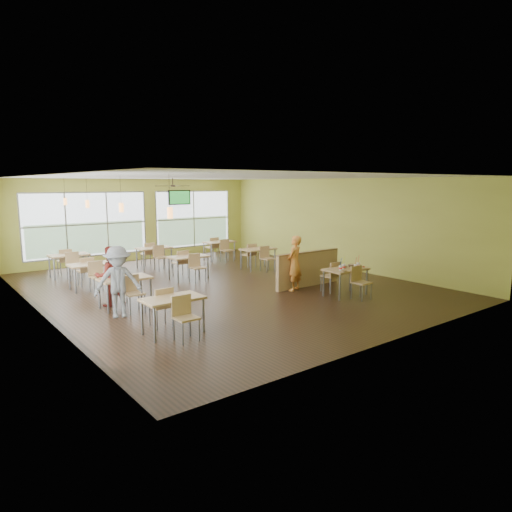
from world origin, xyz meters
The scene contains 20 objects.
room centered at (0.00, 0.00, 1.60)m, with size 12.00×12.04×3.20m.
window_bays centered at (-2.65, 3.08, 1.48)m, with size 9.24×10.24×2.38m.
main_table centered at (2.00, -3.00, 0.63)m, with size 1.22×1.52×0.87m.
half_wall_divider centered at (2.00, -1.55, 0.52)m, with size 2.40×0.14×1.04m.
dining_tables centered at (-1.05, 1.71, 0.63)m, with size 6.92×8.72×0.87m.
pendant_lights centered at (-3.20, 0.68, 2.45)m, with size 0.11×7.31×0.86m.
ceiling_fan centered at (0.00, 3.00, 2.95)m, with size 1.25×1.25×0.29m.
tv_backwall centered at (1.80, 5.90, 2.45)m, with size 1.00×0.07×0.60m.
man_plaid centered at (1.31, -1.71, 0.79)m, with size 0.57×0.38×1.57m, color orange.
patron_maroon centered at (-3.43, -0.14, 0.75)m, with size 0.73×0.57×1.50m, color maroon.
patron_grey centered at (-3.63, -1.21, 0.82)m, with size 1.06×0.61×1.64m, color slate.
cup_blue centered at (1.65, -3.13, 0.82)m, with size 0.10×0.10×0.36m.
cup_yellow centered at (1.83, -3.07, 0.82)m, with size 0.10×0.10×0.37m.
cup_red_near centered at (2.12, -3.23, 0.82)m, with size 0.10×0.10×0.35m.
cup_red_far centered at (2.32, -3.16, 0.83)m, with size 0.10×0.10×0.38m.
food_basket centered at (2.36, -2.93, 0.78)m, with size 0.25×0.25×0.06m.
ketchup_cup centered at (2.53, -3.18, 0.76)m, with size 0.05×0.05×0.02m, color maroon.
wrapper_left centered at (1.62, -3.30, 0.77)m, with size 0.14×0.13×0.04m, color #986E49.
wrapper_mid centered at (2.06, -2.89, 0.77)m, with size 0.18×0.17×0.05m, color #986E49.
wrapper_right centered at (2.18, -3.29, 0.77)m, with size 0.16×0.14×0.04m, color #986E49.
Camera 1 is at (-7.34, -11.09, 3.01)m, focal length 32.00 mm.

